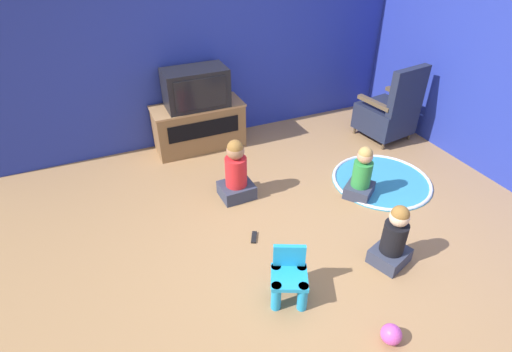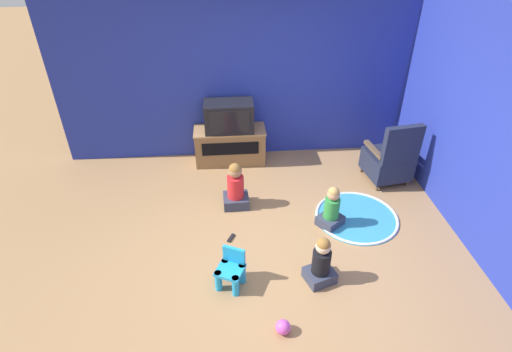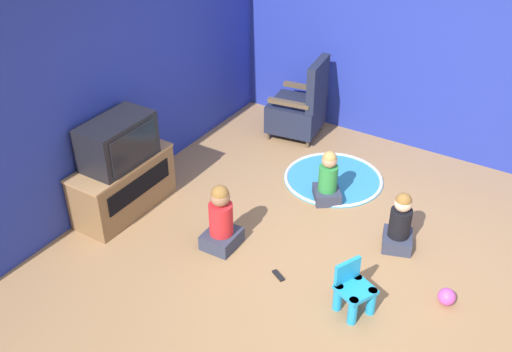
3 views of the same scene
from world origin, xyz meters
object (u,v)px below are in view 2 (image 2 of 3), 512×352
tv_cabinet (230,145)px  child_watching_right (332,209)px  television (229,116)px  child_watching_center (321,263)px  child_watching_left (236,188)px  toy_ball (283,327)px  remote_control (231,238)px  yellow_kid_chair (231,272)px  black_armchair (390,160)px

tv_cabinet → child_watching_right: (1.25, -1.70, -0.04)m
television → child_watching_center: bearing=-70.7°
child_watching_center → television: bearing=90.0°
child_watching_left → child_watching_right: (1.21, -0.52, -0.04)m
toy_ball → remote_control: bearing=108.7°
yellow_kid_chair → remote_control: bearing=113.7°
black_armchair → yellow_kid_chair: black_armchair is taller
child_watching_left → remote_control: 0.74m
black_armchair → child_watching_center: bearing=43.7°
child_watching_left → television: bearing=90.0°
tv_cabinet → black_armchair: 2.46m
child_watching_center → toy_ball: child_watching_center is taller
television → toy_ball: size_ratio=4.96×
child_watching_center → toy_ball: bearing=-147.7°
tv_cabinet → yellow_kid_chair: (-0.07, -2.59, -0.11)m
television → toy_ball: (0.41, -3.22, -0.73)m
child_watching_left → child_watching_right: size_ratio=1.14×
toy_ball → yellow_kid_chair: bearing=126.6°
child_watching_right → toy_ball: 1.76m
yellow_kid_chair → child_watching_left: bearing=110.6°
child_watching_center → child_watching_right: (0.34, 0.91, -0.01)m
yellow_kid_chair → toy_ball: 0.82m
tv_cabinet → black_armchair: black_armchair is taller
yellow_kid_chair → remote_control: (0.02, 0.72, -0.18)m
television → toy_ball: television is taller
child_watching_left → remote_control: size_ratio=4.44×
television → remote_control: 2.01m
child_watching_center → remote_control: bearing=123.0°
child_watching_left → remote_control: bearing=-99.8°
remote_control → black_armchair: bearing=-37.4°
yellow_kid_chair → child_watching_right: (1.32, 0.89, 0.07)m
child_watching_right → child_watching_center: bearing=-146.8°
child_watching_right → yellow_kid_chair: bearing=177.5°
television → black_armchair: television is taller
remote_control → yellow_kid_chair: bearing=-153.4°
television → child_watching_right: (1.25, -1.68, -0.55)m
tv_cabinet → child_watching_left: child_watching_left is taller
yellow_kid_chair → child_watching_right: bearing=59.1°
tv_cabinet → child_watching_left: (0.04, -1.18, -0.01)m
black_armchair → child_watching_left: black_armchair is taller
remote_control → child_watching_right: bearing=-54.8°
yellow_kid_chair → child_watching_left: size_ratio=0.67×
tv_cabinet → television: 0.51m
television → black_armchair: 2.49m
tv_cabinet → child_watching_right: child_watching_right is taller
tv_cabinet → child_watching_left: bearing=-88.1°
child_watching_right → black_armchair: bearing=4.1°
television → child_watching_left: (0.04, -1.17, -0.51)m
child_watching_right → child_watching_left: bearing=120.4°
black_armchair → child_watching_right: (-1.09, -0.93, -0.11)m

